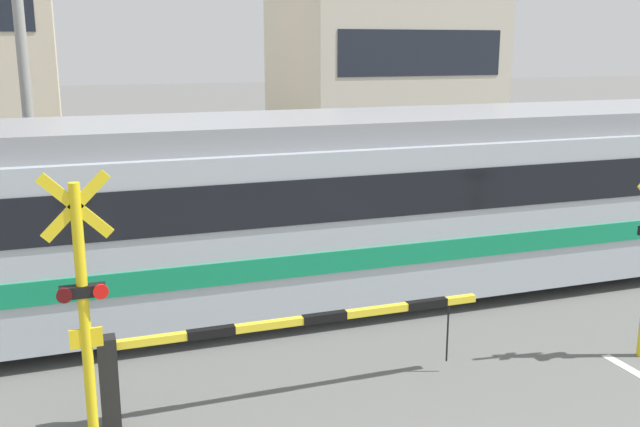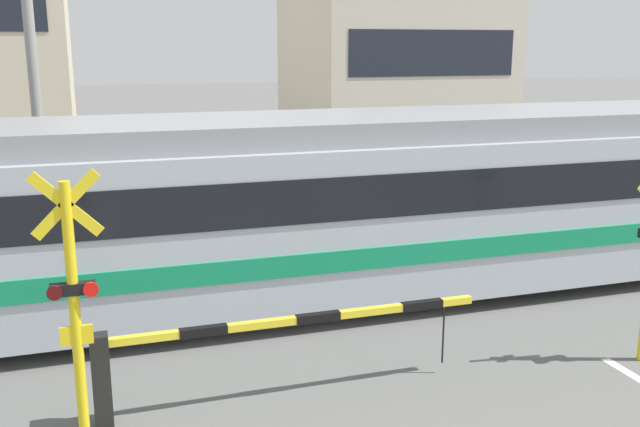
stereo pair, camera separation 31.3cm
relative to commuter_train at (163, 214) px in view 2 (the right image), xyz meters
The scene contains 9 objects.
rail_track_near 2.90m from the commuter_train, 17.17° to the right, with size 50.00×0.10×0.08m.
rail_track_far 2.90m from the commuter_train, 17.17° to the left, with size 50.00×0.10×0.08m.
commuter_train is the anchor object (origin of this frame).
crossing_barrier_near 3.31m from the commuter_train, 84.94° to the right, with size 4.65×0.20×1.07m.
crossing_barrier_far 5.17m from the commuter_train, 31.24° to the left, with size 4.65×0.20×1.07m.
crossing_signal_left 3.86m from the commuter_train, 108.77° to the right, with size 0.68×0.15×2.97m.
pedestrian 6.15m from the commuter_train, 72.32° to the left, with size 0.38×0.22×1.67m.
building_right_of_street 16.12m from the commuter_train, 54.06° to the left, with size 6.71×6.41×7.10m.
utility_pole_streetside 5.91m from the commuter_train, 111.17° to the left, with size 0.22×0.22×7.48m.
Camera 2 is at (-3.29, -1.94, 4.12)m, focal length 40.00 mm.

